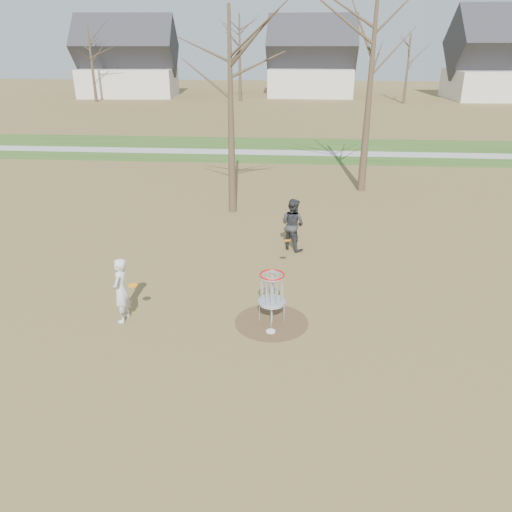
{
  "coord_description": "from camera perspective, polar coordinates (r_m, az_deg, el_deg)",
  "views": [
    {
      "loc": [
        0.46,
        -10.51,
        6.32
      ],
      "look_at": [
        -0.5,
        1.5,
        1.1
      ],
      "focal_mm": 35.0,
      "sensor_mm": 36.0,
      "label": 1
    }
  ],
  "objects": [
    {
      "name": "disc_grounded",
      "position": [
        11.89,
        1.69,
        -8.6
      ],
      "size": [
        0.22,
        0.22,
        0.02
      ],
      "primitive_type": "cylinder",
      "color": "white",
      "rests_on": "dirt_circle"
    },
    {
      "name": "houses_row",
      "position": [
        63.25,
        8.61,
        20.66
      ],
      "size": [
        56.51,
        10.01,
        7.26
      ],
      "color": "silver",
      "rests_on": "ground"
    },
    {
      "name": "ground",
      "position": [
        12.28,
        1.78,
        -7.58
      ],
      "size": [
        160.0,
        160.0,
        0.0
      ],
      "primitive_type": "plane",
      "color": "brown",
      "rests_on": "ground"
    },
    {
      "name": "bare_trees",
      "position": [
        46.33,
        6.69,
        22.08
      ],
      "size": [
        52.62,
        44.98,
        9.0
      ],
      "color": "#382B1E",
      "rests_on": "ground"
    },
    {
      "name": "green_band",
      "position": [
        32.15,
        3.74,
        12.05
      ],
      "size": [
        160.0,
        8.0,
        0.01
      ],
      "primitive_type": "cube",
      "color": "#2D5119",
      "rests_on": "ground"
    },
    {
      "name": "discs_in_play",
      "position": [
        12.96,
        -4.09,
        -0.43
      ],
      "size": [
        3.77,
        3.08,
        0.17
      ],
      "color": "orange",
      "rests_on": "ground"
    },
    {
      "name": "dirt_circle",
      "position": [
        12.28,
        1.78,
        -7.56
      ],
      "size": [
        1.8,
        1.8,
        0.01
      ],
      "primitive_type": "cylinder",
      "color": "#47331E",
      "rests_on": "ground"
    },
    {
      "name": "footpath",
      "position": [
        31.16,
        3.7,
        11.71
      ],
      "size": [
        160.0,
        1.5,
        0.01
      ],
      "primitive_type": "cube",
      "color": "#9E9E99",
      "rests_on": "green_band"
    },
    {
      "name": "disc_golf_basket",
      "position": [
        11.83,
        1.84,
        -3.78
      ],
      "size": [
        0.64,
        0.64,
        1.35
      ],
      "color": "#9EA3AD",
      "rests_on": "ground"
    },
    {
      "name": "player_standing",
      "position": [
        12.41,
        -15.18,
        -3.81
      ],
      "size": [
        0.42,
        0.61,
        1.63
      ],
      "primitive_type": "imported",
      "rotation": [
        0.0,
        0.0,
        -1.62
      ],
      "color": "silver",
      "rests_on": "ground"
    },
    {
      "name": "player_throwing",
      "position": [
        16.19,
        4.2,
        3.63
      ],
      "size": [
        1.05,
        1.01,
        1.71
      ],
      "primitive_type": "imported",
      "rotation": [
        0.0,
        0.0,
        2.51
      ],
      "color": "#2C2D30",
      "rests_on": "ground"
    }
  ]
}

